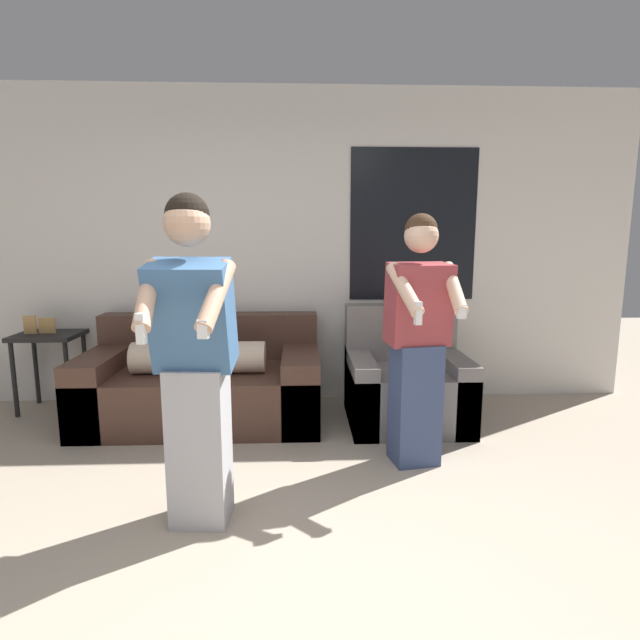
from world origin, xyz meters
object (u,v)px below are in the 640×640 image
at_px(couch, 204,383).
at_px(person_right, 418,340).
at_px(side_table, 48,346).
at_px(person_left, 195,362).
at_px(armchair, 405,384).

distance_m(couch, person_right, 1.81).
bearing_deg(side_table, person_left, -48.08).
height_order(armchair, side_table, armchair).
relative_size(armchair, side_table, 1.11).
distance_m(side_table, person_right, 3.06).
relative_size(armchair, person_left, 0.55).
bearing_deg(armchair, person_right, -97.09).
bearing_deg(side_table, person_right, -21.43).
height_order(couch, person_left, person_left).
relative_size(couch, armchair, 2.02).
relative_size(armchair, person_right, 0.57).
bearing_deg(person_right, armchair, 82.91).
distance_m(side_table, person_left, 2.39).
height_order(couch, armchair, armchair).
relative_size(couch, side_table, 2.25).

